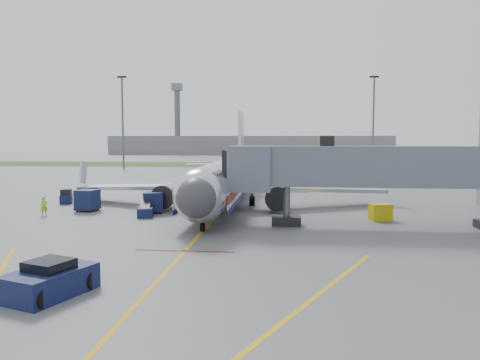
# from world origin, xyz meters

# --- Properties ---
(ground) EXTENTS (400.00, 400.00, 0.00)m
(ground) POSITION_xyz_m (0.00, 0.00, 0.00)
(ground) COLOR #565659
(ground) RESTS_ON ground
(grass_strip) EXTENTS (300.00, 25.00, 0.01)m
(grass_strip) POSITION_xyz_m (0.00, 90.00, 0.01)
(grass_strip) COLOR #2D4C1E
(grass_strip) RESTS_ON ground
(apron_markings) EXTENTS (21.52, 50.00, 0.01)m
(apron_markings) POSITION_xyz_m (0.00, -7.40, 0.00)
(apron_markings) COLOR gold
(apron_markings) RESTS_ON ground
(airliner) EXTENTS (32.10, 35.67, 10.25)m
(airliner) POSITION_xyz_m (0.00, 15.25, 2.65)
(airliner) COLOR silver
(airliner) RESTS_ON ground
(jet_bridge) EXTENTS (25.30, 4.00, 6.90)m
(jet_bridge) POSITION_xyz_m (12.86, 5.00, 4.47)
(jet_bridge) COLOR slate
(jet_bridge) RESTS_ON ground
(light_mast_left) EXTENTS (2.00, 0.44, 20.40)m
(light_mast_left) POSITION_xyz_m (-30.00, 70.00, 10.78)
(light_mast_left) COLOR #595B60
(light_mast_left) RESTS_ON ground
(light_mast_right) EXTENTS (2.00, 0.44, 20.40)m
(light_mast_right) POSITION_xyz_m (25.00, 75.00, 10.78)
(light_mast_right) COLOR #595B60
(light_mast_right) RESTS_ON ground
(distant_terminal) EXTENTS (120.00, 14.00, 8.00)m
(distant_terminal) POSITION_xyz_m (-10.00, 170.00, 4.00)
(distant_terminal) COLOR slate
(distant_terminal) RESTS_ON ground
(control_tower) EXTENTS (4.00, 4.00, 30.00)m
(control_tower) POSITION_xyz_m (-40.00, 165.00, 17.33)
(control_tower) COLOR #595B60
(control_tower) RESTS_ON ground
(pushback_tug) EXTENTS (3.35, 4.21, 1.53)m
(pushback_tug) POSITION_xyz_m (-4.00, -12.29, 0.64)
(pushback_tug) COLOR #0C1337
(pushback_tug) RESTS_ON ground
(baggage_tug) EXTENTS (1.77, 2.38, 1.49)m
(baggage_tug) POSITION_xyz_m (-16.72, 15.31, 0.66)
(baggage_tug) COLOR #0C1337
(baggage_tug) RESTS_ON ground
(baggage_cart_a) EXTENTS (2.00, 2.00, 1.97)m
(baggage_cart_a) POSITION_xyz_m (-12.28, 10.43, 1.00)
(baggage_cart_a) COLOR #0C1337
(baggage_cart_a) RESTS_ON ground
(baggage_cart_b) EXTENTS (2.24, 2.24, 1.88)m
(baggage_cart_b) POSITION_xyz_m (-5.96, 9.85, 0.96)
(baggage_cart_b) COLOR #0C1337
(baggage_cart_b) RESTS_ON ground
(baggage_cart_c) EXTENTS (1.98, 1.98, 1.66)m
(baggage_cart_c) POSITION_xyz_m (-14.16, 15.66, 0.85)
(baggage_cart_c) COLOR #0C1337
(baggage_cart_c) RESTS_ON ground
(belt_loader) EXTENTS (1.98, 4.00, 1.89)m
(belt_loader) POSITION_xyz_m (-6.16, 8.40, 0.47)
(belt_loader) COLOR #0C1337
(belt_loader) RESTS_ON ground
(ground_power_cart) EXTENTS (1.90, 1.49, 1.35)m
(ground_power_cart) POSITION_xyz_m (13.66, 8.00, 0.66)
(ground_power_cart) COLOR yellow
(ground_power_cart) RESTS_ON ground
(ramp_worker) EXTENTS (0.71, 0.61, 1.66)m
(ramp_worker) POSITION_xyz_m (-14.90, 7.49, 0.83)
(ramp_worker) COLOR #91DC19
(ramp_worker) RESTS_ON ground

